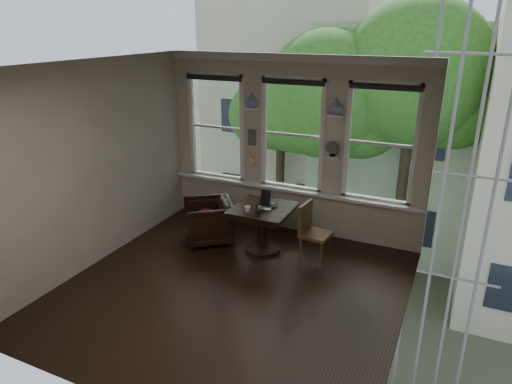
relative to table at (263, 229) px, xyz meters
The scene contains 25 objects.
ground 1.28m from the table, 85.90° to the right, with size 4.50×4.50×0.00m, color black.
ceiling 2.89m from the table, 85.90° to the right, with size 4.50×4.50×0.00m, color silver.
wall_back 1.53m from the table, 85.18° to the left, with size 4.50×4.50×0.00m, color beige.
wall_front 3.65m from the table, 88.56° to the right, with size 4.50×4.50×0.00m, color beige.
wall_left 2.72m from the table, 150.65° to the right, with size 4.50×4.50×0.00m, color beige.
wall_right 2.86m from the table, 27.49° to the right, with size 4.50×4.50×0.00m, color beige.
window_left 2.16m from the table, 142.81° to the left, with size 1.10×0.12×1.90m, color white, non-canonical shape.
window_center 1.68m from the table, 85.18° to the left, with size 1.10×0.12×1.90m, color white, non-canonical shape.
window_right 2.28m from the table, 33.92° to the left, with size 1.10×0.12×1.90m, color white, non-canonical shape.
shelf_left 2.06m from the table, 124.33° to the left, with size 0.26×0.16×0.03m, color white.
shelf_right 2.12m from the table, 48.98° to the left, with size 0.26×0.16×0.03m, color white.
intercom 1.68m from the table, 123.49° to the left, with size 0.14×0.06×0.28m, color #59544F.
sticky_notes 1.45m from the table, 123.36° to the left, with size 0.16×0.01×0.24m, color pink, non-canonical shape.
desk_fan 1.68m from the table, 48.37° to the left, with size 0.20×0.20×0.24m, color #59544F, non-canonical shape.
vase_left 2.18m from the table, 124.33° to the left, with size 0.24×0.24×0.25m, color silver.
vase_right 2.24m from the table, 48.98° to the left, with size 0.24×0.24×0.25m, color silver.
table is the anchor object (origin of this frame).
armchair_left 0.97m from the table, behind, with size 0.76×0.79×0.72m, color black.
cushion_red 0.97m from the table, behind, with size 0.45×0.45×0.06m, color maroon.
side_chair_right 0.88m from the table, ahead, with size 0.42×0.42×0.92m, color #412D17, non-canonical shape.
laptop 0.39m from the table, 40.23° to the left, with size 0.34×0.22×0.03m, color black.
mug 0.51m from the table, 119.30° to the right, with size 0.10×0.10×0.09m, color white.
drinking_glass 0.48m from the table, 83.95° to the right, with size 0.13×0.13×0.10m, color white.
tablet 0.52m from the table, 100.33° to the left, with size 0.16×0.02×0.22m, color black.
papers 0.38m from the table, 78.71° to the left, with size 0.22×0.30×0.00m, color silver.
Camera 1 is at (2.58, -4.81, 3.45)m, focal length 32.00 mm.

